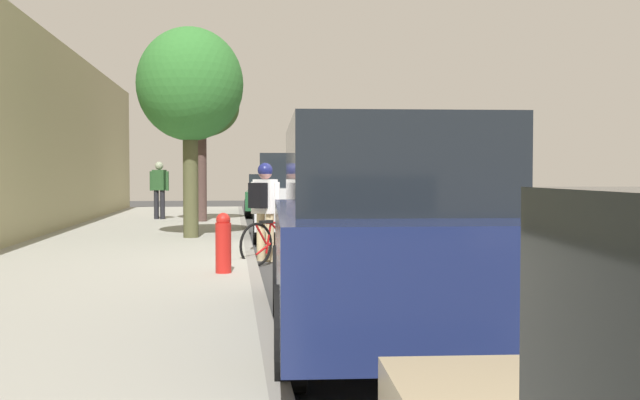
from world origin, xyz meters
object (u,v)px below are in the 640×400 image
(parked_sedan_green_nearest, at_px, (271,195))
(cyclist_with_backpack, at_px, (264,201))
(bicycle_at_curb, at_px, (278,241))
(street_tree_mid_block, at_px, (190,86))
(fire_hydrant, at_px, (223,243))
(pedestrian_on_phone, at_px, (159,186))
(parked_suv_dark_blue_mid, at_px, (382,231))
(parked_suv_silver_second, at_px, (295,195))
(street_tree_near_cyclist, at_px, (201,109))

(parked_sedan_green_nearest, distance_m, cyclist_with_backpack, 14.19)
(parked_sedan_green_nearest, xyz_separation_m, bicycle_at_curb, (0.62, 14.60, -0.36))
(street_tree_mid_block, bearing_deg, cyclist_with_backpack, 114.07)
(bicycle_at_curb, xyz_separation_m, fire_hydrant, (0.90, 2.24, 0.19))
(bicycle_at_curb, height_order, pedestrian_on_phone, pedestrian_on_phone)
(parked_suv_dark_blue_mid, relative_size, street_tree_mid_block, 1.06)
(parked_suv_dark_blue_mid, distance_m, cyclist_with_backpack, 6.56)
(cyclist_with_backpack, distance_m, pedestrian_on_phone, 10.41)
(pedestrian_on_phone, bearing_deg, cyclist_with_backpack, 105.41)
(parked_suv_dark_blue_mid, height_order, cyclist_with_backpack, parked_suv_dark_blue_mid)
(parked_suv_silver_second, xyz_separation_m, pedestrian_on_phone, (3.69, -5.40, 0.13))
(street_tree_near_cyclist, relative_size, street_tree_mid_block, 0.92)
(fire_hydrant, bearing_deg, parked_suv_silver_second, -102.40)
(parked_suv_silver_second, bearing_deg, parked_sedan_green_nearest, -89.48)
(bicycle_at_curb, bearing_deg, pedestrian_on_phone, -74.10)
(parked_suv_silver_second, bearing_deg, street_tree_mid_block, 30.22)
(parked_sedan_green_nearest, xyz_separation_m, parked_suv_silver_second, (-0.09, 9.54, 0.27))
(cyclist_with_backpack, xyz_separation_m, street_tree_mid_block, (1.45, -3.24, 2.36))
(bicycle_at_curb, height_order, street_tree_mid_block, street_tree_mid_block)
(parked_suv_silver_second, distance_m, pedestrian_on_phone, 6.54)
(parked_sedan_green_nearest, xyz_separation_m, fire_hydrant, (1.52, 16.84, -0.17))
(parked_suv_dark_blue_mid, distance_m, fire_hydrant, 4.13)
(parked_sedan_green_nearest, height_order, fire_hydrant, parked_sedan_green_nearest)
(parked_suv_silver_second, relative_size, bicycle_at_curb, 3.54)
(parked_sedan_green_nearest, relative_size, pedestrian_on_phone, 2.57)
(parked_suv_silver_second, bearing_deg, bicycle_at_curb, 82.02)
(parked_sedan_green_nearest, bearing_deg, street_tree_mid_block, 78.16)
(bicycle_at_curb, height_order, fire_hydrant, fire_hydrant)
(parked_sedan_green_nearest, distance_m, pedestrian_on_phone, 5.50)
(parked_sedan_green_nearest, xyz_separation_m, cyclist_with_backpack, (0.84, 14.16, 0.31))
(street_tree_mid_block, bearing_deg, parked_sedan_green_nearest, -101.84)
(fire_hydrant, bearing_deg, parked_suv_dark_blue_mid, 111.03)
(pedestrian_on_phone, bearing_deg, street_tree_mid_block, 100.97)
(pedestrian_on_phone, bearing_deg, bicycle_at_curb, 105.90)
(fire_hydrant, bearing_deg, bicycle_at_curb, -111.76)
(parked_suv_dark_blue_mid, relative_size, street_tree_near_cyclist, 1.15)
(street_tree_near_cyclist, bearing_deg, parked_suv_dark_blue_mid, 98.35)
(parked_suv_silver_second, xyz_separation_m, street_tree_mid_block, (2.37, 1.38, 2.40))
(parked_sedan_green_nearest, xyz_separation_m, parked_suv_dark_blue_mid, (0.04, 20.68, 0.27))
(parked_suv_silver_second, distance_m, cyclist_with_backpack, 4.72)
(bicycle_at_curb, relative_size, street_tree_near_cyclist, 0.32)
(bicycle_at_curb, xyz_separation_m, street_tree_mid_block, (1.67, -3.68, 3.03))
(street_tree_mid_block, height_order, fire_hydrant, street_tree_mid_block)
(parked_suv_dark_blue_mid, bearing_deg, pedestrian_on_phone, -77.86)
(parked_suv_dark_blue_mid, xyz_separation_m, fire_hydrant, (1.47, -3.84, -0.44))
(parked_sedan_green_nearest, height_order, bicycle_at_curb, parked_sedan_green_nearest)
(street_tree_near_cyclist, bearing_deg, parked_sedan_green_nearest, -112.99)
(cyclist_with_backpack, relative_size, street_tree_mid_block, 0.38)
(parked_suv_dark_blue_mid, relative_size, fire_hydrant, 5.70)
(parked_sedan_green_nearest, relative_size, cyclist_with_backpack, 2.58)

